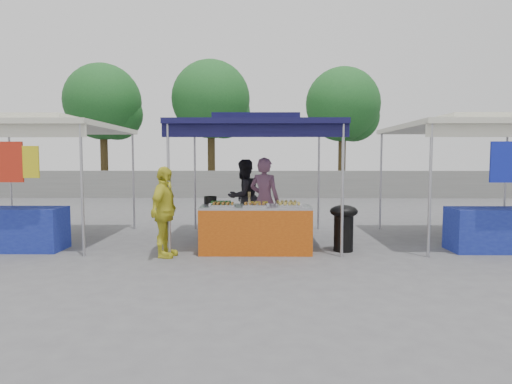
{
  "coord_description": "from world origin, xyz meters",
  "views": [
    {
      "loc": [
        0.08,
        -7.84,
        1.69
      ],
      "look_at": [
        0.0,
        0.6,
        1.05
      ],
      "focal_mm": 30.0,
      "sensor_mm": 36.0,
      "label": 1
    }
  ],
  "objects_px": {
    "vendor_woman": "(264,200)",
    "customer_person": "(164,212)",
    "helper_man": "(244,197)",
    "vendor_table": "(256,229)",
    "cooking_pot": "(210,200)",
    "wok_burner": "(344,224)"
  },
  "relations": [
    {
      "from": "vendor_woman",
      "to": "helper_man",
      "type": "xyz_separation_m",
      "value": [
        -0.46,
        0.94,
        -0.02
      ]
    },
    {
      "from": "wok_burner",
      "to": "customer_person",
      "type": "distance_m",
      "value": 3.25
    },
    {
      "from": "wok_burner",
      "to": "helper_man",
      "type": "bearing_deg",
      "value": 117.8
    },
    {
      "from": "wok_burner",
      "to": "vendor_woman",
      "type": "relative_size",
      "value": 0.5
    },
    {
      "from": "vendor_woman",
      "to": "customer_person",
      "type": "height_order",
      "value": "vendor_woman"
    },
    {
      "from": "wok_burner",
      "to": "helper_man",
      "type": "xyz_separation_m",
      "value": [
        -1.91,
        1.81,
        0.34
      ]
    },
    {
      "from": "helper_man",
      "to": "cooking_pot",
      "type": "bearing_deg",
      "value": 27.77
    },
    {
      "from": "vendor_table",
      "to": "vendor_woman",
      "type": "xyz_separation_m",
      "value": [
        0.17,
        0.96,
        0.44
      ]
    },
    {
      "from": "vendor_table",
      "to": "vendor_woman",
      "type": "height_order",
      "value": "vendor_woman"
    },
    {
      "from": "cooking_pot",
      "to": "vendor_woman",
      "type": "height_order",
      "value": "vendor_woman"
    },
    {
      "from": "customer_person",
      "to": "vendor_table",
      "type": "bearing_deg",
      "value": -64.83
    },
    {
      "from": "vendor_table",
      "to": "cooking_pot",
      "type": "xyz_separation_m",
      "value": [
        -0.87,
        0.37,
        0.5
      ]
    },
    {
      "from": "vendor_woman",
      "to": "customer_person",
      "type": "bearing_deg",
      "value": 61.97
    },
    {
      "from": "vendor_table",
      "to": "cooking_pot",
      "type": "height_order",
      "value": "cooking_pot"
    },
    {
      "from": "cooking_pot",
      "to": "wok_burner",
      "type": "relative_size",
      "value": 0.28
    },
    {
      "from": "vendor_table",
      "to": "wok_burner",
      "type": "height_order",
      "value": "wok_burner"
    },
    {
      "from": "vendor_table",
      "to": "customer_person",
      "type": "distance_m",
      "value": 1.67
    },
    {
      "from": "vendor_table",
      "to": "customer_person",
      "type": "height_order",
      "value": "customer_person"
    },
    {
      "from": "vendor_table",
      "to": "wok_burner",
      "type": "relative_size",
      "value": 2.32
    },
    {
      "from": "customer_person",
      "to": "vendor_woman",
      "type": "bearing_deg",
      "value": -41.52
    },
    {
      "from": "vendor_woman",
      "to": "customer_person",
      "type": "relative_size",
      "value": 1.1
    },
    {
      "from": "helper_man",
      "to": "vendor_table",
      "type": "bearing_deg",
      "value": 57.33
    }
  ]
}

